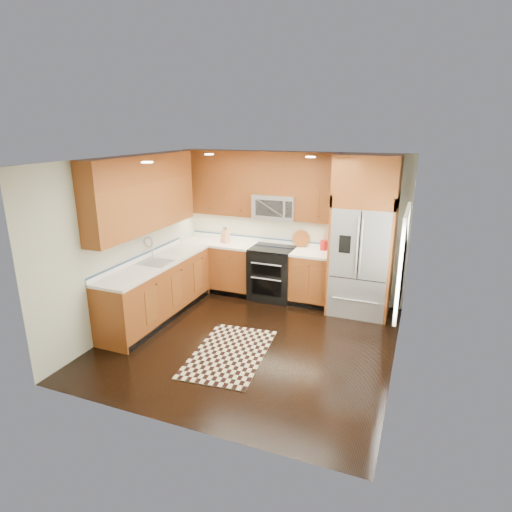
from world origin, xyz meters
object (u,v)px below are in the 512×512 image
at_px(utensil_crock, 324,243).
at_px(knife_block, 225,236).
at_px(range, 272,273).
at_px(refrigerator, 363,237).
at_px(rug, 230,353).

bearing_deg(utensil_crock, knife_block, -174.95).
distance_m(range, refrigerator, 1.76).
height_order(knife_block, utensil_crock, utensil_crock).
height_order(range, rug, range).
bearing_deg(refrigerator, utensil_crock, 159.93).
bearing_deg(knife_block, refrigerator, -2.09).
bearing_deg(utensil_crock, refrigerator, -20.07).
bearing_deg(rug, range, 88.16).
height_order(refrigerator, knife_block, refrigerator).
relative_size(refrigerator, knife_block, 8.92).
distance_m(refrigerator, rug, 2.83).
bearing_deg(utensil_crock, range, -166.10).
bearing_deg(range, knife_block, 176.80).
bearing_deg(utensil_crock, rug, -107.46).
bearing_deg(knife_block, range, -3.20).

